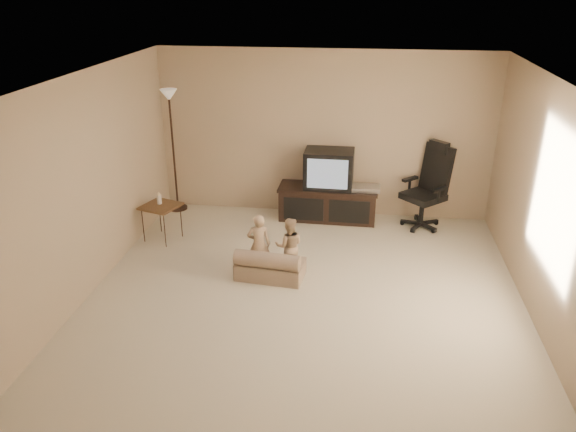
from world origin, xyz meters
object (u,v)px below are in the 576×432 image
tv_stand (329,191)px  side_table (161,206)px  child_sofa (269,267)px  toddler_right (289,246)px  office_chair (427,197)px  toddler_left (259,244)px  floor_lamp (171,124)px

tv_stand → side_table: size_ratio=2.17×
tv_stand → child_sofa: 2.07m
toddler_right → office_chair: bearing=-145.3°
tv_stand → toddler_left: tv_stand is taller
floor_lamp → toddler_left: 2.72m
side_table → child_sofa: size_ratio=0.81×
side_table → child_sofa: bearing=-28.5°
side_table → floor_lamp: bearing=97.5°
child_sofa → toddler_right: bearing=46.8°
side_table → office_chair: bearing=14.6°
office_chair → child_sofa: bearing=-91.0°
side_table → child_sofa: 1.94m
office_chair → tv_stand: bearing=-137.2°
tv_stand → floor_lamp: size_ratio=0.80×
floor_lamp → side_table: bearing=-82.5°
tv_stand → toddler_left: size_ratio=1.91×
office_chair → toddler_right: size_ratio=1.73×
toddler_left → office_chair: bearing=-149.9°
child_sofa → floor_lamp: bearing=138.3°
office_chair → child_sofa: size_ratio=1.48×
toddler_right → child_sofa: bearing=32.2°
tv_stand → floor_lamp: 2.59m
child_sofa → side_table: bearing=157.8°
floor_lamp → toddler_right: bearing=-41.9°
side_table → toddler_left: (1.53, -0.79, -0.10)m
side_table → tv_stand: bearing=25.0°
tv_stand → toddler_right: bearing=-100.5°
office_chair → toddler_right: office_chair is taller
tv_stand → side_table: (-2.26, -1.05, 0.05)m
tv_stand → floor_lamp: bearing=179.7°
floor_lamp → child_sofa: size_ratio=2.21×
side_table → toddler_right: 2.03m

